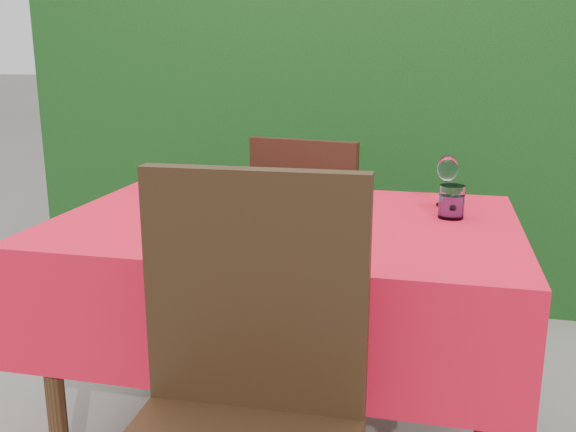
% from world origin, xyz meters
% --- Properties ---
extents(hedge, '(3.20, 0.55, 1.78)m').
position_xyz_m(hedge, '(0.00, 1.55, 0.92)').
color(hedge, black).
rests_on(hedge, ground).
extents(dining_table, '(1.26, 0.86, 0.75)m').
position_xyz_m(dining_table, '(0.00, 0.00, 0.60)').
color(dining_table, '#422A15').
rests_on(dining_table, ground).
extents(chair_near, '(0.46, 0.46, 0.98)m').
position_xyz_m(chair_near, '(0.07, -0.65, 0.56)').
color(chair_near, black).
rests_on(chair_near, ground).
extents(chair_far, '(0.47, 0.47, 0.90)m').
position_xyz_m(chair_far, '(-0.04, 0.63, 0.51)').
color(chair_far, black).
rests_on(chair_far, ground).
extents(pizza_plate, '(0.37, 0.37, 0.07)m').
position_xyz_m(pizza_plate, '(-0.04, -0.07, 0.78)').
color(pizza_plate, white).
rests_on(pizza_plate, dining_table).
extents(pasta_plate, '(0.24, 0.24, 0.07)m').
position_xyz_m(pasta_plate, '(0.03, 0.23, 0.77)').
color(pasta_plate, white).
rests_on(pasta_plate, dining_table).
extents(water_glass, '(0.07, 0.07, 0.09)m').
position_xyz_m(water_glass, '(0.45, 0.11, 0.79)').
color(water_glass, silver).
rests_on(water_glass, dining_table).
extents(wine_glass, '(0.06, 0.06, 0.15)m').
position_xyz_m(wine_glass, '(0.43, 0.25, 0.86)').
color(wine_glass, silver).
rests_on(wine_glass, dining_table).
extents(fork, '(0.09, 0.19, 0.01)m').
position_xyz_m(fork, '(-0.25, -0.09, 0.75)').
color(fork, '#AEAEB5').
rests_on(fork, dining_table).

